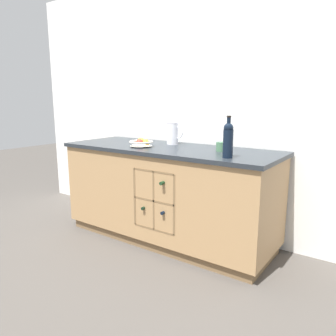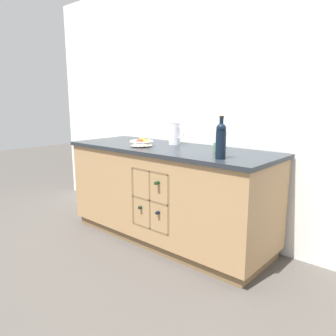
# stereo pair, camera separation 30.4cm
# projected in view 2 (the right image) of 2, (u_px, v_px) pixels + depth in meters

# --- Properties ---
(ground_plane) EXTENTS (14.00, 14.00, 0.00)m
(ground_plane) POSITION_uv_depth(u_px,v_px,m) (168.00, 238.00, 3.19)
(ground_plane) COLOR #4C4742
(back_wall) EXTENTS (4.41, 0.06, 2.55)m
(back_wall) POSITION_uv_depth(u_px,v_px,m) (196.00, 105.00, 3.24)
(back_wall) COLOR white
(back_wall) RESTS_ON ground_plane
(kitchen_island) EXTENTS (2.05, 0.76, 0.90)m
(kitchen_island) POSITION_uv_depth(u_px,v_px,m) (168.00, 193.00, 3.09)
(kitchen_island) COLOR brown
(kitchen_island) RESTS_ON ground_plane
(fruit_bowl) EXTENTS (0.22, 0.22, 0.08)m
(fruit_bowl) POSITION_uv_depth(u_px,v_px,m) (142.00, 142.00, 3.04)
(fruit_bowl) COLOR silver
(fruit_bowl) RESTS_ON kitchen_island
(white_pitcher) EXTENTS (0.18, 0.12, 0.21)m
(white_pitcher) POSITION_uv_depth(u_px,v_px,m) (175.00, 133.00, 3.16)
(white_pitcher) COLOR white
(white_pitcher) RESTS_ON kitchen_island
(ceramic_mug) EXTENTS (0.11, 0.08, 0.08)m
(ceramic_mug) POSITION_uv_depth(u_px,v_px,m) (219.00, 147.00, 2.70)
(ceramic_mug) COLOR #4C7A56
(ceramic_mug) RESTS_ON kitchen_island
(standing_wine_bottle) EXTENTS (0.08, 0.08, 0.31)m
(standing_wine_bottle) POSITION_uv_depth(u_px,v_px,m) (221.00, 140.00, 2.38)
(standing_wine_bottle) COLOR black
(standing_wine_bottle) RESTS_ON kitchen_island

